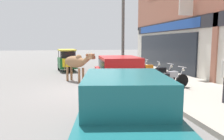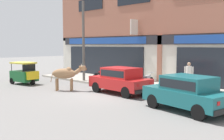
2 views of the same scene
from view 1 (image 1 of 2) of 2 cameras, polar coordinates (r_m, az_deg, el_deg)
The scene contains 11 objects.
ground_plane at distance 9.26m, azimuth -5.78°, elevation -5.40°, with size 90.00×90.00×0.00m, color slate.
sidewalk at distance 10.42m, azimuth 16.81°, elevation -3.84°, with size 19.00×3.63×0.14m, color #A8A093.
cow at distance 11.35m, azimuth -9.32°, elevation 2.04°, with size 1.73×1.62×1.61m.
car_0 at distance 4.10m, azimuth 3.35°, elevation -10.11°, with size 3.79×2.17×1.46m.
car_1 at distance 8.68m, azimuth 1.87°, elevation -0.76°, with size 3.65×1.69×1.46m.
auto_rickshaw at distance 15.50m, azimuth -11.60°, elevation 2.13°, with size 2.07×1.39×1.52m.
motorcycle_0 at distance 12.83m, azimuth 6.54°, elevation 0.56°, with size 0.67×1.78×0.88m.
motorcycle_1 at distance 11.60m, azimuth 9.01°, elevation -0.21°, with size 0.66×1.79×0.88m.
motorcycle_2 at distance 10.47m, azimuth 12.11°, elevation -1.10°, with size 0.52×1.81×0.88m.
motorcycle_3 at distance 9.26m, azimuth 14.77°, elevation -2.28°, with size 0.52×1.81×0.88m.
utility_pole at distance 13.69m, azimuth 2.90°, elevation 11.23°, with size 0.18×0.18×5.64m, color #595651.
Camera 1 is at (8.99, -0.87, 2.05)m, focal length 35.00 mm.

